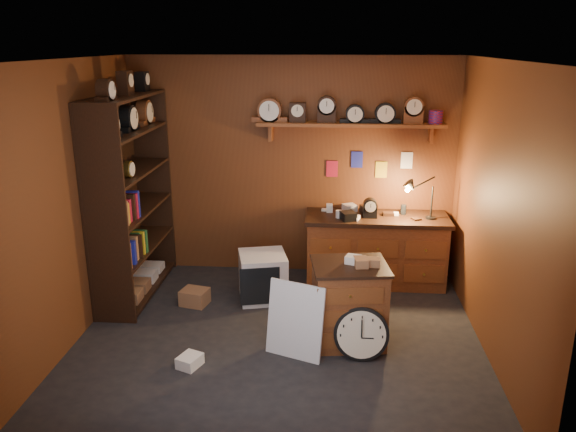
# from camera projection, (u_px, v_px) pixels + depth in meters

# --- Properties ---
(floor) EXTENTS (4.00, 4.00, 0.00)m
(floor) POSITION_uv_depth(u_px,v_px,m) (279.00, 338.00, 5.63)
(floor) COLOR black
(floor) RESTS_ON ground
(room_shell) EXTENTS (4.02, 3.62, 2.71)m
(room_shell) POSITION_uv_depth(u_px,v_px,m) (284.00, 168.00, 5.22)
(room_shell) COLOR brown
(room_shell) RESTS_ON ground
(shelving_unit) EXTENTS (0.47, 1.60, 2.58)m
(shelving_unit) POSITION_uv_depth(u_px,v_px,m) (128.00, 189.00, 6.33)
(shelving_unit) COLOR black
(shelving_unit) RESTS_ON ground
(workbench) EXTENTS (1.71, 0.66, 1.36)m
(workbench) POSITION_uv_depth(u_px,v_px,m) (376.00, 246.00, 6.82)
(workbench) COLOR brown
(workbench) RESTS_ON ground
(low_cabinet) EXTENTS (0.79, 0.69, 0.91)m
(low_cabinet) POSITION_uv_depth(u_px,v_px,m) (349.00, 300.00, 5.45)
(low_cabinet) COLOR brown
(low_cabinet) RESTS_ON ground
(big_round_clock) EXTENTS (0.51, 0.17, 0.52)m
(big_round_clock) POSITION_uv_depth(u_px,v_px,m) (361.00, 334.00, 5.21)
(big_round_clock) COLOR black
(big_round_clock) RESTS_ON ground
(white_panel) EXTENTS (0.57, 0.34, 0.73)m
(white_panel) POSITION_uv_depth(u_px,v_px,m) (295.00, 354.00, 5.34)
(white_panel) COLOR silver
(white_panel) RESTS_ON ground
(mini_fridge) EXTENTS (0.62, 0.64, 0.54)m
(mini_fridge) POSITION_uv_depth(u_px,v_px,m) (263.00, 277.00, 6.43)
(mini_fridge) COLOR silver
(mini_fridge) RESTS_ON ground
(floor_box_a) EXTENTS (0.34, 0.31, 0.18)m
(floor_box_a) POSITION_uv_depth(u_px,v_px,m) (195.00, 297.00, 6.34)
(floor_box_a) COLOR #996843
(floor_box_a) RESTS_ON ground
(floor_box_b) EXTENTS (0.25, 0.26, 0.11)m
(floor_box_b) POSITION_uv_depth(u_px,v_px,m) (190.00, 361.00, 5.13)
(floor_box_b) COLOR white
(floor_box_b) RESTS_ON ground
(floor_box_c) EXTENTS (0.26, 0.23, 0.18)m
(floor_box_c) POSITION_uv_depth(u_px,v_px,m) (275.00, 283.00, 6.71)
(floor_box_c) COLOR #996843
(floor_box_c) RESTS_ON ground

